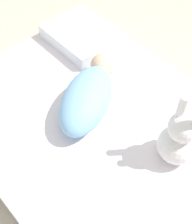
# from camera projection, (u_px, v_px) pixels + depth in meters

# --- Properties ---
(ground_plane) EXTENTS (12.00, 12.00, 0.00)m
(ground_plane) POSITION_uv_depth(u_px,v_px,m) (104.00, 143.00, 1.48)
(ground_plane) COLOR #B2A893
(bed_mattress) EXTENTS (1.48, 1.03, 0.13)m
(bed_mattress) POSITION_uv_depth(u_px,v_px,m) (105.00, 136.00, 1.43)
(bed_mattress) COLOR white
(bed_mattress) RESTS_ON ground_plane
(swaddled_baby) EXTENTS (0.38, 0.49, 0.16)m
(swaddled_baby) POSITION_uv_depth(u_px,v_px,m) (89.00, 95.00, 1.39)
(swaddled_baby) COLOR #7FB7E5
(swaddled_baby) RESTS_ON bed_mattress
(pillow) EXTENTS (0.37, 0.31, 0.08)m
(pillow) POSITION_uv_depth(u_px,v_px,m) (82.00, 35.00, 1.71)
(pillow) COLOR white
(pillow) RESTS_ON bed_mattress
(bunny_plush) EXTENTS (0.16, 0.16, 0.34)m
(bunny_plush) POSITION_uv_depth(u_px,v_px,m) (179.00, 139.00, 1.20)
(bunny_plush) COLOR white
(bunny_plush) RESTS_ON bed_mattress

